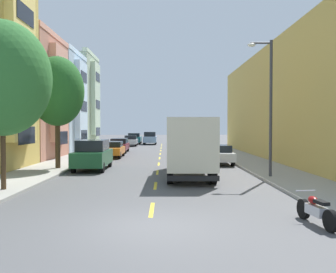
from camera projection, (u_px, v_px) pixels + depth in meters
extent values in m
plane|color=#4C4C4F|center=(161.00, 152.00, 40.46)|extent=(160.00, 160.00, 0.00)
cube|color=#99968E|center=(92.00, 153.00, 38.39)|extent=(3.20, 120.00, 0.14)
cube|color=#99968E|center=(228.00, 152.00, 38.52)|extent=(3.20, 120.00, 0.14)
cube|color=yellow|center=(152.00, 209.00, 12.47)|extent=(0.14, 2.20, 0.01)
cube|color=yellow|center=(155.00, 186.00, 17.47)|extent=(0.14, 2.20, 0.01)
cube|color=yellow|center=(157.00, 172.00, 22.46)|extent=(0.14, 2.20, 0.01)
cube|color=yellow|center=(159.00, 164.00, 27.46)|extent=(0.14, 2.20, 0.01)
cube|color=yellow|center=(160.00, 158.00, 32.46)|extent=(0.14, 2.20, 0.01)
cube|color=yellow|center=(160.00, 154.00, 37.46)|extent=(0.14, 2.20, 0.01)
cube|color=yellow|center=(161.00, 151.00, 42.46)|extent=(0.14, 2.20, 0.01)
cube|color=yellow|center=(161.00, 148.00, 47.45)|extent=(0.14, 2.20, 0.01)
cube|color=yellow|center=(161.00, 146.00, 52.45)|extent=(0.14, 2.20, 0.01)
cube|color=yellow|center=(162.00, 144.00, 57.45)|extent=(0.14, 2.20, 0.01)
cube|color=#F9D572|center=(21.00, 63.00, 22.83)|extent=(0.55, 3.61, 9.72)
cube|color=#1E232D|center=(27.00, 135.00, 22.96)|extent=(0.04, 2.74, 1.10)
cube|color=#1E232D|center=(26.00, 75.00, 22.86)|extent=(0.04, 2.74, 1.10)
cube|color=#1E232D|center=(26.00, 14.00, 22.75)|extent=(0.04, 2.74, 1.10)
cube|color=#E19B83|center=(53.00, 36.00, 30.94)|extent=(0.60, 8.02, 0.44)
cube|color=#E19B83|center=(59.00, 94.00, 31.08)|extent=(0.55, 3.61, 7.92)
cube|color=#1E232D|center=(63.00, 138.00, 31.19)|extent=(0.04, 2.74, 1.10)
cube|color=#1E232D|center=(63.00, 102.00, 31.10)|extent=(0.04, 2.74, 1.10)
cube|color=#1E232D|center=(63.00, 65.00, 31.02)|extent=(0.04, 2.74, 1.10)
cube|color=#9EB7CC|center=(19.00, 104.00, 39.24)|extent=(12.66, 8.02, 10.32)
cube|color=#CAE7FE|center=(76.00, 53.00, 39.15)|extent=(0.60, 8.02, 0.44)
cube|color=#CAE7FE|center=(81.00, 100.00, 39.29)|extent=(0.55, 3.61, 8.05)
cube|color=#1E232D|center=(84.00, 135.00, 39.40)|extent=(0.04, 2.74, 1.10)
cube|color=#1E232D|center=(84.00, 106.00, 39.31)|extent=(0.04, 2.74, 1.10)
cube|color=#1E232D|center=(84.00, 77.00, 39.23)|extent=(0.04, 2.74, 1.10)
cube|color=#99AD8E|center=(46.00, 103.00, 47.44)|extent=(12.27, 8.02, 11.67)
cube|color=beige|center=(91.00, 55.00, 47.32)|extent=(0.60, 8.02, 0.44)
cube|color=beige|center=(96.00, 99.00, 47.49)|extent=(0.55, 3.61, 9.10)
cube|color=#1E232D|center=(98.00, 132.00, 47.61)|extent=(0.04, 2.74, 1.10)
cube|color=#1E232D|center=(98.00, 105.00, 47.51)|extent=(0.04, 2.74, 1.10)
cube|color=#1E232D|center=(98.00, 77.00, 47.41)|extent=(0.04, 2.74, 1.10)
cube|color=tan|center=(325.00, 103.00, 30.46)|extent=(10.00, 36.00, 9.38)
cylinder|color=#47331E|center=(3.00, 155.00, 15.62)|extent=(0.21, 0.21, 2.87)
ellipsoid|color=#2D6B2D|center=(2.00, 78.00, 15.53)|extent=(4.06, 4.06, 4.87)
cylinder|color=#47331E|center=(58.00, 143.00, 23.59)|extent=(0.31, 0.31, 3.24)
ellipsoid|color=#235B23|center=(57.00, 91.00, 23.50)|extent=(3.39, 3.39, 4.43)
cylinder|color=#38383D|center=(271.00, 108.00, 19.67)|extent=(0.16, 0.16, 7.24)
cylinder|color=#38383D|center=(261.00, 43.00, 19.57)|extent=(1.10, 0.10, 0.10)
ellipsoid|color=silver|center=(252.00, 45.00, 19.56)|extent=(0.44, 0.28, 0.20)
cube|color=beige|center=(190.00, 142.00, 19.76)|extent=(2.50, 6.11, 2.57)
cube|color=beige|center=(186.00, 142.00, 23.95)|extent=(2.33, 1.94, 2.20)
cube|color=black|center=(186.00, 135.00, 24.83)|extent=(2.02, 0.11, 0.97)
cube|color=black|center=(193.00, 178.00, 16.85)|extent=(2.40, 0.20, 0.24)
cylinder|color=black|center=(203.00, 162.00, 24.03)|extent=(0.30, 0.96, 0.96)
cylinder|color=black|center=(170.00, 162.00, 24.04)|extent=(0.30, 0.96, 0.96)
cylinder|color=black|center=(213.00, 174.00, 17.96)|extent=(0.30, 0.96, 0.96)
cylinder|color=black|center=(170.00, 174.00, 17.98)|extent=(0.30, 0.96, 0.96)
cylinder|color=black|center=(211.00, 171.00, 19.06)|extent=(0.30, 0.96, 0.96)
cylinder|color=black|center=(170.00, 171.00, 19.08)|extent=(0.30, 0.96, 0.96)
cube|color=orange|center=(113.00, 150.00, 33.16)|extent=(1.82, 4.51, 0.60)
cube|color=black|center=(113.00, 144.00, 33.37)|extent=(1.59, 2.17, 0.50)
cylinder|color=black|center=(101.00, 155.00, 31.63)|extent=(0.22, 0.66, 0.66)
cylinder|color=black|center=(120.00, 155.00, 31.65)|extent=(0.22, 0.66, 0.66)
cylinder|color=black|center=(107.00, 153.00, 34.69)|extent=(0.22, 0.66, 0.66)
cylinder|color=black|center=(123.00, 153.00, 34.71)|extent=(0.22, 0.66, 0.66)
cube|color=maroon|center=(119.00, 147.00, 39.42)|extent=(1.88, 4.72, 0.62)
cube|color=black|center=(120.00, 141.00, 39.78)|extent=(1.64, 2.84, 0.55)
cylinder|color=black|center=(110.00, 150.00, 37.81)|extent=(0.23, 0.66, 0.66)
cylinder|color=black|center=(125.00, 150.00, 37.85)|extent=(0.23, 0.66, 0.66)
cylinder|color=black|center=(114.00, 149.00, 41.01)|extent=(0.23, 0.66, 0.66)
cylinder|color=black|center=(128.00, 148.00, 41.04)|extent=(0.23, 0.66, 0.66)
cube|color=#195B60|center=(135.00, 139.00, 58.54)|extent=(2.03, 5.31, 0.80)
cube|color=black|center=(134.00, 135.00, 57.35)|extent=(1.77, 1.60, 0.60)
cylinder|color=black|center=(128.00, 142.00, 56.73)|extent=(0.22, 0.66, 0.66)
cylinder|color=black|center=(140.00, 142.00, 56.76)|extent=(0.22, 0.66, 0.66)
cylinder|color=black|center=(130.00, 141.00, 60.34)|extent=(0.22, 0.66, 0.66)
cylinder|color=black|center=(141.00, 141.00, 60.36)|extent=(0.22, 0.66, 0.66)
cube|color=#B2B5BA|center=(131.00, 141.00, 52.47)|extent=(1.94, 4.74, 0.62)
cube|color=black|center=(131.00, 137.00, 52.83)|extent=(1.67, 2.86, 0.55)
cylinder|color=black|center=(124.00, 144.00, 50.86)|extent=(0.24, 0.67, 0.66)
cylinder|color=black|center=(136.00, 144.00, 50.91)|extent=(0.24, 0.67, 0.66)
cylinder|color=black|center=(126.00, 143.00, 54.05)|extent=(0.24, 0.67, 0.66)
cylinder|color=black|center=(137.00, 143.00, 54.10)|extent=(0.24, 0.67, 0.66)
cube|color=tan|center=(199.00, 145.00, 41.92)|extent=(1.90, 4.73, 0.62)
cube|color=black|center=(199.00, 140.00, 41.53)|extent=(1.65, 2.85, 0.55)
cylinder|color=black|center=(205.00, 147.00, 43.52)|extent=(0.23, 0.66, 0.66)
cylinder|color=black|center=(191.00, 147.00, 43.53)|extent=(0.23, 0.66, 0.66)
cylinder|color=black|center=(207.00, 149.00, 40.33)|extent=(0.23, 0.66, 0.66)
cylinder|color=black|center=(193.00, 149.00, 40.34)|extent=(0.23, 0.66, 0.66)
cube|color=navy|center=(190.00, 140.00, 58.85)|extent=(1.90, 4.54, 0.60)
cube|color=black|center=(190.00, 136.00, 58.61)|extent=(1.63, 2.19, 0.50)
cylinder|color=black|center=(194.00, 141.00, 60.41)|extent=(0.23, 0.66, 0.66)
cylinder|color=black|center=(184.00, 141.00, 60.36)|extent=(0.23, 0.66, 0.66)
cylinder|color=black|center=(196.00, 142.00, 57.35)|extent=(0.23, 0.66, 0.66)
cylinder|color=black|center=(185.00, 142.00, 57.30)|extent=(0.23, 0.66, 0.66)
cube|color=#194C28|center=(93.00, 158.00, 23.88)|extent=(1.99, 4.82, 0.90)
cube|color=black|center=(93.00, 145.00, 23.86)|extent=(1.74, 2.80, 0.70)
cylinder|color=black|center=(74.00, 167.00, 22.24)|extent=(0.23, 0.66, 0.66)
cylinder|color=black|center=(102.00, 167.00, 22.28)|extent=(0.23, 0.66, 0.66)
cylinder|color=black|center=(85.00, 162.00, 25.51)|extent=(0.23, 0.66, 0.66)
cylinder|color=black|center=(110.00, 162.00, 25.54)|extent=(0.23, 0.66, 0.66)
cube|color=silver|center=(219.00, 156.00, 27.42)|extent=(1.84, 4.51, 0.60)
cube|color=black|center=(219.00, 148.00, 27.18)|extent=(1.60, 2.17, 0.50)
cylinder|color=black|center=(226.00, 158.00, 28.96)|extent=(0.23, 0.66, 0.66)
cylinder|color=black|center=(206.00, 158.00, 28.95)|extent=(0.23, 0.66, 0.66)
cylinder|color=black|center=(233.00, 162.00, 25.90)|extent=(0.23, 0.66, 0.66)
cylinder|color=black|center=(210.00, 162.00, 25.90)|extent=(0.23, 0.66, 0.66)
cube|color=#7A9EC6|center=(150.00, 139.00, 56.96)|extent=(1.95, 4.80, 0.90)
cube|color=black|center=(150.00, 134.00, 56.94)|extent=(1.72, 2.78, 0.70)
cylinder|color=black|center=(144.00, 143.00, 55.33)|extent=(0.22, 0.66, 0.66)
cylinder|color=black|center=(155.00, 143.00, 55.35)|extent=(0.22, 0.66, 0.66)
cylinder|color=black|center=(145.00, 142.00, 58.59)|extent=(0.22, 0.66, 0.66)
cylinder|color=black|center=(156.00, 142.00, 58.61)|extent=(0.22, 0.66, 0.66)
cylinder|color=black|center=(303.00, 209.00, 11.23)|extent=(0.22, 0.61, 0.60)
cylinder|color=black|center=(331.00, 221.00, 9.79)|extent=(0.22, 0.61, 0.60)
cube|color=silver|center=(316.00, 210.00, 10.51)|extent=(0.38, 0.84, 0.28)
ellipsoid|color=maroon|center=(313.00, 200.00, 10.67)|extent=(0.24, 0.48, 0.22)
cube|color=black|center=(321.00, 202.00, 10.24)|extent=(0.28, 0.54, 0.10)
cylinder|color=silver|center=(306.00, 191.00, 11.10)|extent=(0.62, 0.11, 0.03)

